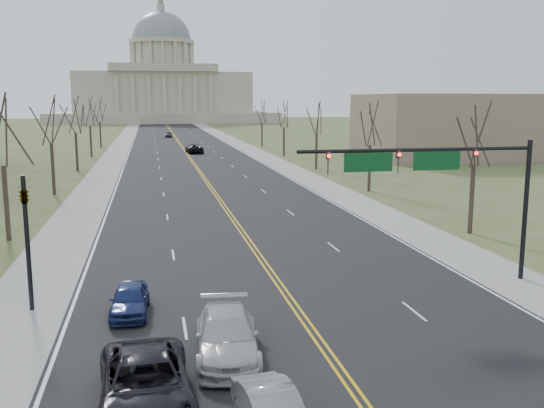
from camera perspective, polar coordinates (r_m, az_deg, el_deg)
name	(u,v)px	position (r m, az deg, el deg)	size (l,w,h in m)	color
road	(181,145)	(124.16, -8.54, 5.47)	(20.00, 380.00, 0.01)	black
cross_road	(331,358)	(22.56, 5.60, -14.27)	(120.00, 14.00, 0.01)	black
sidewalk_left	(120,146)	(124.15, -14.10, 5.29)	(4.00, 380.00, 0.03)	gray
sidewalk_right	(240,145)	(125.33, -3.03, 5.61)	(4.00, 380.00, 0.03)	gray
center_line	(181,145)	(124.16, -8.54, 5.47)	(0.42, 380.00, 0.01)	gold
edge_line_left	(132,146)	(124.06, -13.09, 5.32)	(0.15, 380.00, 0.01)	silver
edge_line_right	(229,145)	(125.03, -4.03, 5.59)	(0.15, 380.00, 0.01)	silver
capitol	(163,87)	(263.70, -10.21, 10.76)	(90.00, 60.00, 50.00)	#B1A594
signal_mast	(435,171)	(30.56, 15.11, 3.03)	(12.12, 0.44, 7.20)	black
signal_left	(26,228)	(28.23, -22.11, -2.11)	(0.32, 0.36, 6.00)	black
tree_r_0	(475,139)	(43.52, 18.57, 5.83)	(3.74, 3.74, 8.50)	#32261D
tree_l_0	(1,135)	(42.77, -24.14, 5.95)	(3.96, 3.96, 9.00)	#32261D
tree_r_1	(371,126)	(61.65, 9.26, 7.24)	(3.74, 3.74, 8.50)	#32261D
tree_l_1	(50,123)	(62.42, -20.15, 7.16)	(3.96, 3.96, 9.00)	#32261D
tree_r_2	(317,120)	(80.67, 4.24, 7.92)	(3.74, 3.74, 8.50)	#32261D
tree_l_2	(75,117)	(82.23, -18.07, 7.77)	(3.96, 3.96, 9.00)	#32261D
tree_r_3	(284,116)	(100.07, 1.13, 8.30)	(3.74, 3.74, 8.50)	#32261D
tree_l_3	(89,114)	(102.12, -16.80, 8.14)	(3.96, 3.96, 9.00)	#32261D
tree_r_4	(262,113)	(119.67, -0.96, 8.55)	(3.74, 3.74, 8.50)	#32261D
tree_l_4	(99,111)	(122.05, -15.94, 8.39)	(3.96, 3.96, 9.00)	#32261D
bldg_right_mass	(445,126)	(100.92, 15.97, 7.06)	(25.00, 20.00, 10.00)	#786B55
car_sb_outer_lead	(146,384)	(19.18, -11.82, -16.26)	(2.71, 5.89, 1.64)	black
car_sb_inner_second	(227,336)	(22.34, -4.26, -12.28)	(2.21, 5.44, 1.58)	#B8B8B8
car_sb_outer_second	(130,299)	(27.15, -13.25, -8.74)	(1.56, 3.88, 1.32)	navy
car_far_nb	(194,148)	(106.14, -7.34, 5.21)	(2.64, 5.73, 1.59)	black
car_far_sb	(169,134)	(151.50, -9.70, 6.48)	(1.70, 4.23, 1.44)	#484A50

